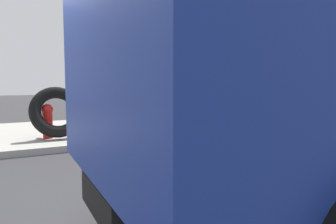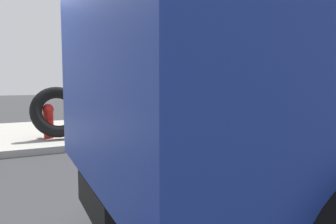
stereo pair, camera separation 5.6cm
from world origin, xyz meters
name	(u,v)px [view 1 (the left image)]	position (x,y,z in m)	size (l,w,h in m)	color
sidewalk_curb	(43,134)	(0.00, 6.50, 0.07)	(36.00, 5.00, 0.15)	#99968E
fire_hydrant	(48,120)	(-0.04, 5.22, 0.60)	(0.27, 0.62, 0.85)	red
loose_tire	(57,112)	(0.17, 5.09, 0.81)	(1.31, 1.31, 0.29)	black
stop_sign	(139,72)	(2.06, 4.44, 1.80)	(0.76, 0.08, 2.37)	gray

